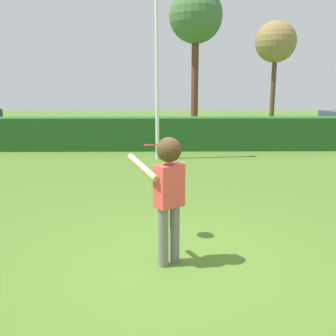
{
  "coord_description": "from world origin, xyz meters",
  "views": [
    {
      "loc": [
        -0.16,
        -4.99,
        2.48
      ],
      "look_at": [
        -0.08,
        0.97,
        1.15
      ],
      "focal_mm": 41.0,
      "sensor_mm": 36.0,
      "label": 1
    }
  ],
  "objects_px": {
    "bare_elm_tree": "(276,43)",
    "maple_tree": "(196,18)",
    "person": "(169,185)",
    "lamppost": "(157,56)",
    "frisbee": "(153,145)"
  },
  "relations": [
    {
      "from": "person",
      "to": "bare_elm_tree",
      "type": "distance_m",
      "value": 17.62
    },
    {
      "from": "bare_elm_tree",
      "to": "frisbee",
      "type": "bearing_deg",
      "value": -111.89
    },
    {
      "from": "person",
      "to": "bare_elm_tree",
      "type": "bearing_deg",
      "value": 69.94
    },
    {
      "from": "maple_tree",
      "to": "frisbee",
      "type": "bearing_deg",
      "value": -96.78
    },
    {
      "from": "frisbee",
      "to": "lamppost",
      "type": "distance_m",
      "value": 6.86
    },
    {
      "from": "bare_elm_tree",
      "to": "maple_tree",
      "type": "distance_m",
      "value": 4.74
    },
    {
      "from": "frisbee",
      "to": "bare_elm_tree",
      "type": "distance_m",
      "value": 16.8
    },
    {
      "from": "frisbee",
      "to": "bare_elm_tree",
      "type": "bearing_deg",
      "value": 68.11
    },
    {
      "from": "lamppost",
      "to": "maple_tree",
      "type": "relative_size",
      "value": 0.77
    },
    {
      "from": "bare_elm_tree",
      "to": "maple_tree",
      "type": "bearing_deg",
      "value": 157.0
    },
    {
      "from": "person",
      "to": "bare_elm_tree",
      "type": "height_order",
      "value": "bare_elm_tree"
    },
    {
      "from": "bare_elm_tree",
      "to": "maple_tree",
      "type": "relative_size",
      "value": 0.74
    },
    {
      "from": "person",
      "to": "lamppost",
      "type": "bearing_deg",
      "value": 91.95
    },
    {
      "from": "person",
      "to": "frisbee",
      "type": "bearing_deg",
      "value": 104.54
    },
    {
      "from": "person",
      "to": "lamppost",
      "type": "relative_size",
      "value": 0.3
    }
  ]
}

